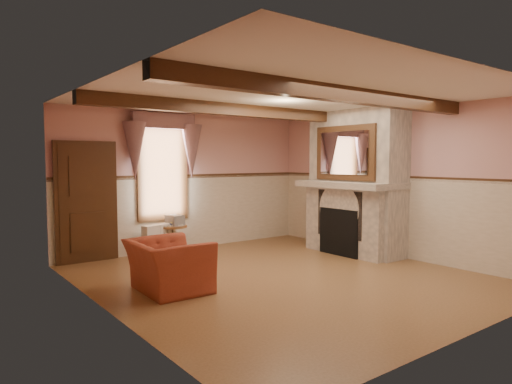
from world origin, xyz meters
TOP-DOWN VIEW (x-y plane):
  - floor at (0.00, 0.00)m, footprint 5.50×6.00m
  - ceiling at (0.00, 0.00)m, footprint 5.50×6.00m
  - wall_back at (0.00, 3.00)m, footprint 5.50×0.02m
  - wall_front at (0.00, -3.00)m, footprint 5.50×0.02m
  - wall_left at (-2.75, 0.00)m, footprint 0.02×6.00m
  - wall_right at (2.75, 0.00)m, footprint 0.02×6.00m
  - wainscot at (0.00, 0.00)m, footprint 5.50×6.00m
  - chair_rail at (0.00, 0.00)m, footprint 5.50×6.00m
  - firebox at (2.00, 0.60)m, footprint 0.20×0.95m
  - armchair at (-1.77, 0.38)m, footprint 1.00×1.14m
  - side_table at (-0.51, 2.70)m, footprint 0.68×0.68m
  - book_stack at (-0.47, 2.71)m, footprint 0.31×0.36m
  - radiator at (-0.83, 2.70)m, footprint 0.72×0.37m
  - bowl at (2.24, 0.59)m, footprint 0.36×0.36m
  - mantel_clock at (2.24, 1.25)m, footprint 0.14×0.24m
  - oil_lamp at (2.24, 1.06)m, footprint 0.11×0.11m
  - candle_red at (2.24, -0.21)m, footprint 0.06×0.06m
  - jar_yellow at (2.24, 0.38)m, footprint 0.06×0.06m
  - fireplace at (2.42, 0.60)m, footprint 0.85×2.00m
  - mantel at (2.24, 0.60)m, footprint 1.05×2.05m
  - overmantel_mirror at (2.06, 0.60)m, footprint 0.06×1.44m
  - door at (-2.10, 2.94)m, footprint 1.10×0.10m
  - window at (-0.60, 2.97)m, footprint 1.06×0.08m
  - window_drapes at (-0.60, 2.88)m, footprint 1.30×0.14m
  - ceiling_beam_front at (0.00, -1.20)m, footprint 5.50×0.18m
  - ceiling_beam_back at (0.00, 1.20)m, footprint 5.50×0.18m

SIDE VIEW (x-z plane):
  - floor at x=0.00m, z-range -0.01..0.01m
  - side_table at x=-0.51m, z-range 0.00..0.55m
  - radiator at x=-0.83m, z-range 0.00..0.60m
  - armchair at x=-1.77m, z-range 0.00..0.72m
  - firebox at x=2.00m, z-range 0.00..0.90m
  - book_stack at x=-0.47m, z-range 0.55..0.75m
  - wainscot at x=0.00m, z-range 0.00..1.50m
  - door at x=-2.10m, z-range 0.00..2.10m
  - mantel at x=2.24m, z-range 1.30..1.42m
  - wall_back at x=0.00m, z-range 0.00..2.80m
  - wall_front at x=0.00m, z-range 0.00..2.80m
  - wall_left at x=-2.75m, z-range 0.00..2.80m
  - wall_right at x=2.75m, z-range 0.00..2.80m
  - fireplace at x=2.42m, z-range 0.00..2.80m
  - bowl at x=2.24m, z-range 1.42..1.51m
  - jar_yellow at x=2.24m, z-range 1.42..1.54m
  - chair_rail at x=0.00m, z-range 1.46..1.54m
  - candle_red at x=2.24m, z-range 1.42..1.58m
  - mantel_clock at x=2.24m, z-range 1.42..1.62m
  - oil_lamp at x=2.24m, z-range 1.42..1.70m
  - window at x=-0.60m, z-range 0.64..2.66m
  - overmantel_mirror at x=2.06m, z-range 1.45..2.49m
  - window_drapes at x=-0.60m, z-range 1.55..2.95m
  - ceiling_beam_front at x=0.00m, z-range 2.60..2.80m
  - ceiling_beam_back at x=0.00m, z-range 2.60..2.80m
  - ceiling at x=0.00m, z-range 2.79..2.80m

